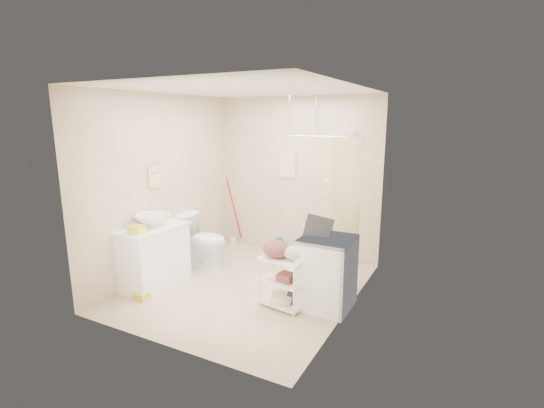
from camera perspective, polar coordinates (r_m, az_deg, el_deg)
The scene contains 23 objects.
floor at distance 5.50m, azimuth -3.56°, elevation -11.88°, with size 3.20×3.20×0.00m, color beige.
ceiling at distance 5.03m, azimuth -3.97°, elevation 16.27°, with size 2.80×3.20×0.04m, color silver.
wall_back at distance 6.51m, azimuth 3.58°, elevation 3.89°, with size 2.80×0.04×2.60m, color beige.
wall_front at distance 3.86m, azimuth -16.15°, elevation -2.44°, with size 2.80×0.04×2.60m, color beige.
wall_left at distance 5.94m, azimuth -15.39°, elevation 2.67°, with size 0.04×3.20×2.60m, color beige.
wall_right at distance 4.55m, azimuth 11.50°, elevation 0.00°, with size 0.04×3.20×2.60m, color beige.
vanity at distance 5.63m, azimuth -16.68°, elevation -7.23°, with size 0.53×0.95×0.83m, color white.
sink at distance 5.51m, azimuth -16.81°, elevation -2.25°, with size 0.48×0.48×0.17m, color white.
counter_basket at distance 5.24m, azimuth -19.05°, elevation -3.50°, with size 0.19×0.15×0.10m, color yellow.
floor_basket at distance 5.37m, azimuth -18.36°, elevation -12.32°, with size 0.25×0.19×0.14m, color yellow.
toilet at distance 6.22m, azimuth -9.95°, elevation -5.14°, with size 0.45×0.79×0.81m, color white.
mop at distance 7.09m, azimuth -5.77°, elevation -0.96°, with size 0.12×0.12×1.26m, color red, non-canonical shape.
potted_plant_a at distance 6.66m, azimuth 1.03°, elevation -6.01°, with size 0.17×0.11×0.32m, color brown.
potted_plant_b at distance 6.57m, azimuth 4.15°, elevation -6.15°, with size 0.19×0.15×0.35m, color brown.
hanging_towel at distance 6.52m, azimuth 2.32°, elevation 5.70°, with size 0.28×0.03×0.42m, color beige.
towel_ring at distance 5.76m, azimuth -16.68°, elevation 4.01°, with size 0.04×0.22×0.34m, color beige, non-canonical shape.
tp_holder at distance 6.07m, azimuth -14.48°, elevation -2.68°, with size 0.08×0.12×0.14m, color white, non-canonical shape.
shower at distance 5.74m, azimuth 9.07°, elevation 0.09°, with size 1.10×1.10×2.10m, color white, non-canonical shape.
shampoo_bottle_a at distance 6.20m, azimuth 8.44°, elevation 4.74°, with size 0.10×0.10×0.26m, color silver.
shampoo_bottle_b at distance 6.15m, azimuth 9.30°, elevation 4.36°, with size 0.09×0.09×0.19m, color #3A50B9.
washing_machine at distance 4.84m, azimuth 7.92°, elevation -9.80°, with size 0.60×0.62×0.88m, color silver.
laundry_rack at distance 4.82m, azimuth 1.59°, elevation -10.61°, with size 0.54×0.32×0.75m, color white, non-canonical shape.
ironing_board at distance 4.76m, azimuth 5.49°, elevation -8.28°, with size 0.33×0.10×1.16m, color black, non-canonical shape.
Camera 1 is at (2.61, -4.28, 2.25)m, focal length 26.00 mm.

